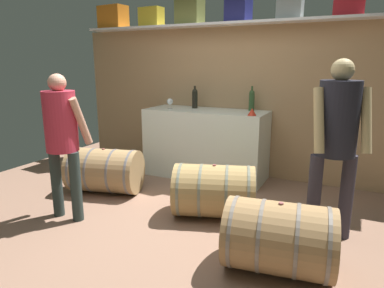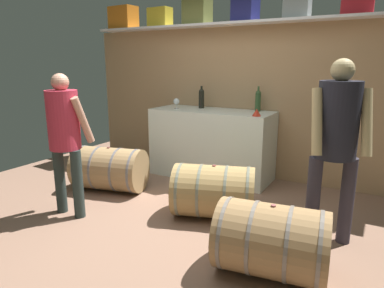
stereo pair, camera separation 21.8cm
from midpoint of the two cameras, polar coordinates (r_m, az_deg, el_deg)
ground_plane at (r=3.91m, az=1.64°, el=-10.90°), size 6.31×7.25×0.02m
back_wall_panel at (r=4.99m, az=9.96°, el=6.78°), size 5.11×0.10×2.08m
high_shelf_board at (r=4.85m, az=9.85°, el=19.13°), size 4.70×0.40×0.03m
toolcase_orange at (r=5.88m, az=-10.23°, el=19.90°), size 0.45×0.30×0.34m
toolcase_yellow at (r=5.46m, az=-4.15°, el=20.22°), size 0.36×0.22×0.27m
toolcase_olive at (r=5.14m, az=2.19°, el=21.05°), size 0.35×0.29×0.34m
toolcase_navy at (r=4.86m, az=10.23°, el=21.34°), size 0.31×0.31×0.35m
toolcase_grey at (r=4.67m, az=18.43°, el=20.56°), size 0.30×0.23×0.24m
toolcase_red at (r=4.58m, az=27.14°, el=20.03°), size 0.34×0.20×0.25m
work_cabinet at (r=4.86m, az=4.51°, el=0.01°), size 1.69×0.66×0.96m
wine_bottle_green at (r=4.74m, az=12.22°, el=7.11°), size 0.08×0.08×0.33m
wine_bottle_dark at (r=4.96m, az=2.86°, el=7.63°), size 0.08×0.08×0.32m
wine_glass at (r=4.90m, az=-1.32°, el=7.03°), size 0.09×0.09×0.15m
red_funnel at (r=4.31m, az=12.12°, el=5.15°), size 0.11×0.11×0.09m
wine_barrel_near at (r=4.48m, az=-12.16°, el=-4.06°), size 0.98×0.74×0.56m
wine_barrel_far at (r=3.64m, az=5.36°, el=-7.85°), size 0.97×0.79×0.57m
wine_barrel_flank at (r=2.79m, az=15.32°, el=-15.22°), size 0.88×0.66×0.57m
winemaker_pouring at (r=3.21m, az=24.69°, el=1.46°), size 0.53×0.47×1.63m
visitor_tasting at (r=3.71m, az=-18.82°, el=2.10°), size 0.44×0.38×1.49m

